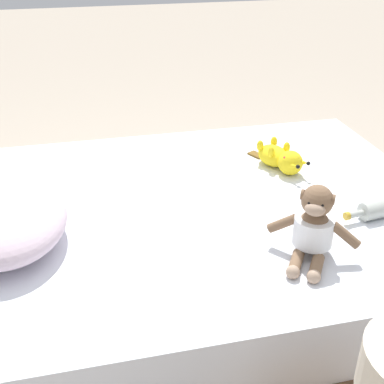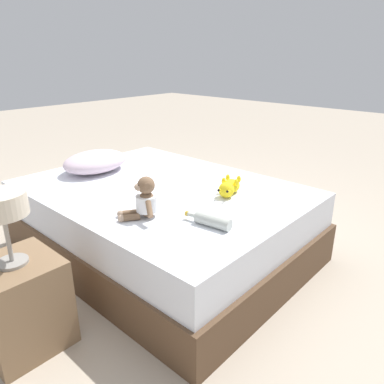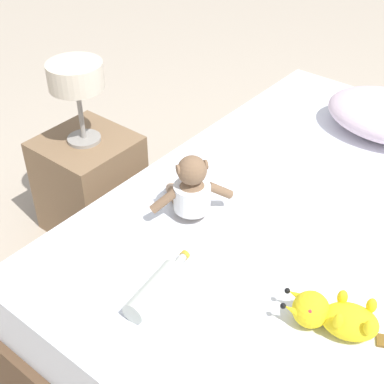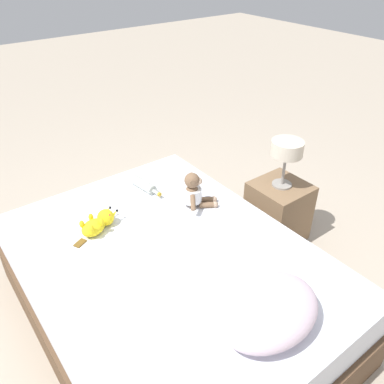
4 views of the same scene
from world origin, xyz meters
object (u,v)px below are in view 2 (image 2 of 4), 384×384
Objects in this scene: plush_monkey at (145,201)px; nightstand at (21,304)px; bed at (162,221)px; glass_bottle at (212,221)px; bedside_lamp at (2,208)px; pillow at (95,162)px; plush_yellow_creature at (229,187)px.

nightstand is at bearing 168.94° from plush_monkey.
glass_bottle reaches higher than bed.
bedside_lamp reaches higher than plush_monkey.
nightstand is at bearing -171.86° from bed.
plush_monkey is 0.92× the size of glass_bottle.
glass_bottle is 0.99m from bedside_lamp.
plush_monkey is (-0.29, -0.92, 0.02)m from pillow.
bedside_lamp reaches higher than glass_bottle.
bedside_lamp is (-0.84, 0.49, 0.20)m from glass_bottle.
bed is at bearing 8.14° from nightstand.
bed is 5.92× the size of plush_yellow_creature.
plush_monkey is at bearing 113.75° from glass_bottle.
bed is at bearing 8.14° from bedside_lamp.
glass_bottle is 0.61× the size of nightstand.
plush_yellow_creature is at bearing -74.02° from pillow.
plush_yellow_creature is 0.71× the size of nightstand.
plush_monkey reaches higher than pillow.
plush_yellow_creature is at bearing -11.92° from nightstand.
plush_monkey reaches higher than nightstand.
glass_bottle is (0.15, -0.35, -0.06)m from plush_monkey.
bedside_lamp reaches higher than nightstand.
plush_yellow_creature reaches higher than bed.
bedside_lamp is at bearing 149.96° from glass_bottle.
plush_yellow_creature is 0.49m from glass_bottle.
bed is 1.19m from bedside_lamp.
plush_yellow_creature is at bearing 26.30° from glass_bottle.
plush_monkey is 0.74× the size of bedside_lamp.
bedside_lamp is (-0.68, 0.13, 0.14)m from plush_monkey.
glass_bottle reaches higher than nightstand.
bedside_lamp is (0.00, -0.00, 0.50)m from nightstand.
pillow reaches higher than bed.
glass_bottle is at bearing -30.04° from nightstand.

